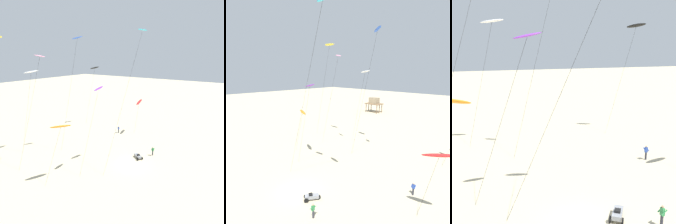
{
  "view_description": "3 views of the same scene",
  "coord_description": "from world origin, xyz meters",
  "views": [
    {
      "loc": [
        -26.04,
        -13.9,
        18.14
      ],
      "look_at": [
        3.1,
        6.26,
        7.8
      ],
      "focal_mm": 30.52,
      "sensor_mm": 36.0,
      "label": 1
    },
    {
      "loc": [
        20.39,
        -13.12,
        15.31
      ],
      "look_at": [
        -1.43,
        8.78,
        9.1
      ],
      "focal_mm": 32.16,
      "sensor_mm": 36.0,
      "label": 2
    },
    {
      "loc": [
        -6.84,
        -17.91,
        12.8
      ],
      "look_at": [
        0.9,
        8.13,
        6.54
      ],
      "focal_mm": 47.85,
      "sensor_mm": 36.0,
      "label": 3
    }
  ],
  "objects": [
    {
      "name": "kite_black",
      "position": [
        14.83,
        20.15,
        15.1
      ],
      "size": [
        5.3,
        1.87,
        15.72
      ],
      "color": "black",
      "rests_on": "ground"
    },
    {
      "name": "kite_orange",
      "position": [
        -8.76,
        7.24,
        8.25
      ],
      "size": [
        4.98,
        2.08,
        8.7
      ],
      "color": "orange",
      "rests_on": "ground"
    },
    {
      "name": "beach_buggy",
      "position": [
        2.68,
        0.09,
        0.43
      ],
      "size": [
        1.74,
        2.02,
        0.82
      ],
      "color": "gray",
      "rests_on": "ground"
    },
    {
      "name": "kite_white",
      "position": [
        -4.6,
        19.64,
        15.24
      ],
      "size": [
        4.98,
        1.44,
        15.72
      ],
      "color": "white",
      "rests_on": "ground"
    },
    {
      "name": "kite_flyer_nearest",
      "position": [
        5.26,
        -1.69,
        0.89
      ],
      "size": [
        0.55,
        0.58,
        1.67
      ],
      "color": "#33333D",
      "rests_on": "ground"
    },
    {
      "name": "kite_flyer_middle",
      "position": [
        10.99,
        9.75,
        0.89
      ],
      "size": [
        0.54,
        0.51,
        1.67
      ],
      "color": "#33333D",
      "rests_on": "ground"
    },
    {
      "name": "kite_purple",
      "position": [
        -3.06,
        4.58,
        13.14
      ],
      "size": [
        5.64,
        0.84,
        13.7
      ],
      "color": "purple",
      "rests_on": "ground"
    }
  ]
}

